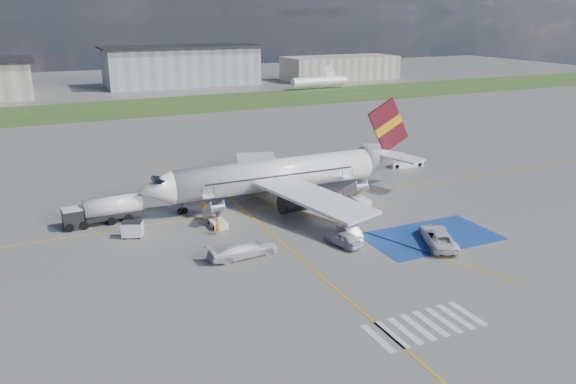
% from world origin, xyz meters
% --- Properties ---
extents(ground, '(400.00, 400.00, 0.00)m').
position_xyz_m(ground, '(0.00, 0.00, 0.00)').
color(ground, '#60605E').
rests_on(ground, ground).
extents(grass_strip, '(400.00, 30.00, 0.01)m').
position_xyz_m(grass_strip, '(0.00, 95.00, 0.01)').
color(grass_strip, '#2D4C1E').
rests_on(grass_strip, ground).
extents(taxiway_line_main, '(120.00, 0.20, 0.01)m').
position_xyz_m(taxiway_line_main, '(0.00, 12.00, 0.01)').
color(taxiway_line_main, gold).
rests_on(taxiway_line_main, ground).
extents(taxiway_line_cross, '(0.20, 60.00, 0.01)m').
position_xyz_m(taxiway_line_cross, '(-5.00, -10.00, 0.01)').
color(taxiway_line_cross, gold).
rests_on(taxiway_line_cross, ground).
extents(taxiway_line_diag, '(20.71, 56.45, 0.01)m').
position_xyz_m(taxiway_line_diag, '(0.00, 12.00, 0.01)').
color(taxiway_line_diag, gold).
rests_on(taxiway_line_diag, ground).
extents(staging_box, '(14.00, 8.00, 0.01)m').
position_xyz_m(staging_box, '(10.00, -4.00, 0.01)').
color(staging_box, navy).
rests_on(staging_box, ground).
extents(crosswalk, '(9.00, 4.00, 0.01)m').
position_xyz_m(crosswalk, '(-1.80, -18.00, 0.01)').
color(crosswalk, silver).
rests_on(crosswalk, ground).
extents(terminal_centre, '(48.00, 18.00, 12.00)m').
position_xyz_m(terminal_centre, '(20.00, 135.00, 6.00)').
color(terminal_centre, gray).
rests_on(terminal_centre, ground).
extents(terminal_east, '(40.00, 16.00, 8.00)m').
position_xyz_m(terminal_east, '(75.00, 128.00, 4.00)').
color(terminal_east, gray).
rests_on(terminal_east, ground).
extents(airliner, '(36.81, 32.95, 11.92)m').
position_xyz_m(airliner, '(1.51, 14.00, 3.39)').
color(airliner, white).
rests_on(airliner, ground).
extents(airstairs_fwd, '(1.90, 5.20, 3.60)m').
position_xyz_m(airstairs_fwd, '(-9.50, 8.70, 0.62)').
color(airstairs_fwd, white).
rests_on(airstairs_fwd, ground).
extents(airstairs_aft, '(1.90, 5.20, 3.60)m').
position_xyz_m(airstairs_aft, '(9.00, 8.70, 0.62)').
color(airstairs_aft, white).
rests_on(airstairs_aft, ground).
extents(fuel_tanker, '(8.71, 2.87, 2.93)m').
position_xyz_m(fuel_tanker, '(-20.75, 14.86, 1.23)').
color(fuel_tanker, black).
rests_on(fuel_tanker, ground).
extents(gpu_cart, '(2.45, 2.02, 1.76)m').
position_xyz_m(gpu_cart, '(-18.64, 9.15, 0.79)').
color(gpu_cart, white).
rests_on(gpu_cart, ground).
extents(belt_loader, '(5.74, 2.66, 1.67)m').
position_xyz_m(belt_loader, '(24.86, 20.61, 0.42)').
color(belt_loader, white).
rests_on(belt_loader, ground).
extents(car_silver_a, '(2.70, 4.65, 1.49)m').
position_xyz_m(car_silver_a, '(0.42, -2.05, 0.74)').
color(car_silver_a, silver).
rests_on(car_silver_a, ground).
extents(car_silver_b, '(2.32, 4.58, 1.44)m').
position_xyz_m(car_silver_b, '(1.93, -0.73, 0.72)').
color(car_silver_b, silver).
rests_on(car_silver_b, ground).
extents(van_white_a, '(4.71, 6.21, 2.12)m').
position_xyz_m(van_white_a, '(9.35, -5.85, 1.06)').
color(van_white_a, silver).
rests_on(van_white_a, ground).
extents(van_white_b, '(5.44, 2.53, 2.08)m').
position_xyz_m(van_white_b, '(-9.83, -0.37, 1.04)').
color(van_white_b, silver).
rests_on(van_white_b, ground).
extents(crew_fwd, '(0.77, 0.68, 1.78)m').
position_xyz_m(crew_fwd, '(-10.25, 6.20, 0.89)').
color(crew_fwd, orange).
rests_on(crew_fwd, ground).
extents(crew_nose, '(0.71, 0.85, 1.55)m').
position_xyz_m(crew_nose, '(-9.79, 12.94, 0.78)').
color(crew_nose, orange).
rests_on(crew_nose, ground).
extents(crew_aft, '(0.43, 0.92, 1.53)m').
position_xyz_m(crew_aft, '(4.16, 10.92, 0.77)').
color(crew_aft, orange).
rests_on(crew_aft, ground).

